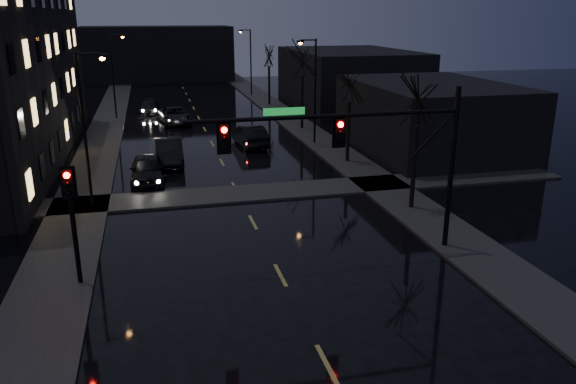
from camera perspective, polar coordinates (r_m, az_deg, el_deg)
sidewalk_left at (r=47.57m, az=-18.39°, el=4.99°), size 3.00×140.00×0.12m
sidewalk_right at (r=49.13m, az=1.84°, el=6.27°), size 3.00×140.00×0.12m
sidewalk_cross at (r=31.74m, az=-5.03°, el=-0.19°), size 40.00×3.00×0.12m
commercial_right_near at (r=42.99m, az=14.26°, el=7.40°), size 10.00×14.00×5.00m
commercial_right_far at (r=63.50m, az=6.22°, el=11.44°), size 12.00×18.00×6.00m
far_block at (r=89.60m, az=-13.13°, el=13.52°), size 22.00×10.00×8.00m
signal_mast at (r=22.54m, az=8.21°, el=4.98°), size 11.11×0.41×7.00m
signal_pole_left at (r=21.69m, az=-21.13°, el=-1.66°), size 0.35×0.41×4.53m
tree_near at (r=28.67m, az=13.20°, el=10.13°), size 3.52×3.52×8.08m
tree_mid_a at (r=37.85m, az=6.31°, el=11.60°), size 3.30×3.30×7.58m
tree_mid_b at (r=49.20m, az=1.48°, el=13.98°), size 3.74×3.74×8.59m
tree_far at (r=62.83m, az=-1.96°, el=14.27°), size 3.43×3.43×7.88m
streetlight_l_near at (r=29.98m, az=-19.70°, el=7.08°), size 1.53×0.28×8.00m
streetlight_l_far at (r=56.71m, az=-17.21°, el=11.85°), size 1.53×0.28×8.00m
streetlight_r_mid at (r=43.39m, az=2.50°, el=11.05°), size 1.53×0.28×8.00m
streetlight_r_far at (r=70.61m, az=-3.98°, el=13.56°), size 1.53×0.28×8.00m
oncoming_car_a at (r=34.79m, az=-14.12°, el=2.25°), size 2.01×4.87×1.65m
oncoming_car_b at (r=38.86m, az=-11.98°, el=4.01°), size 1.84×5.13×1.68m
oncoming_car_c at (r=53.45m, az=-11.42°, el=7.62°), size 3.07×5.71×1.52m
oncoming_car_d at (r=59.79m, az=-13.94°, el=8.37°), size 2.21×4.54×1.27m
lead_car at (r=43.35m, az=-3.88°, el=5.72°), size 2.27×5.15×1.64m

